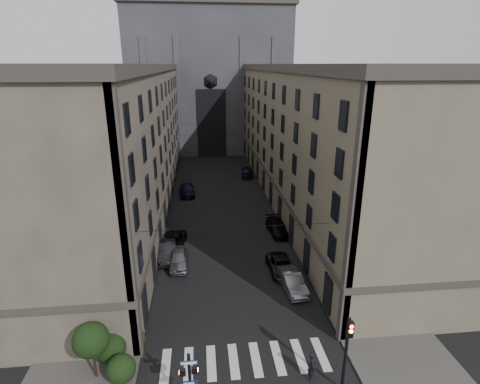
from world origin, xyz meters
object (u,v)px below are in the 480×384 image
object	(u,v)px
car_right_midfar	(278,227)
car_right_far	(247,172)
car_left_midfar	(173,241)
car_right_near	(292,281)
pedestrian_signal_left	(190,379)
traffic_light_right	(347,347)
car_left_far	(187,190)
car_right_midnear	(281,266)
gothic_tower	(209,69)
car_left_midnear	(167,251)
car_left_near	(179,259)
pedestrian	(312,366)

from	to	relation	value
car_right_midfar	car_right_far	bearing A→B (deg)	86.78
car_left_midfar	car_right_near	size ratio (longest dim) A/B	1.09
pedestrian_signal_left	traffic_light_right	bearing A→B (deg)	2.64
traffic_light_right	car_right_far	bearing A→B (deg)	90.09
car_left_midfar	car_left_far	distance (m)	17.27
pedestrian_signal_left	car_right_near	world-z (taller)	pedestrian_signal_left
car_right_near	car_right_midfar	xyz separation A→B (m)	(1.07, 11.55, -0.03)
car_left_midfar	car_right_midnear	distance (m)	12.22
car_right_near	car_right_midfar	bearing A→B (deg)	79.51
gothic_tower	car_right_midnear	size ratio (longest dim) A/B	11.96
car_left_midnear	car_left_far	world-z (taller)	car_left_midnear
traffic_light_right	car_right_near	distance (m)	11.27
pedestrian_signal_left	car_right_far	size ratio (longest dim) A/B	0.83
car_left_near	pedestrian	xyz separation A→B (m)	(8.95, -14.96, 0.23)
car_left_midnear	car_left_midfar	xyz separation A→B (m)	(0.46, 2.37, -0.11)
pedestrian_signal_left	car_left_near	world-z (taller)	pedestrian_signal_left
car_left_midnear	pedestrian	distance (m)	19.53
traffic_light_right	pedestrian_signal_left	bearing A→B (deg)	-177.36
pedestrian_signal_left	car_left_far	xyz separation A→B (m)	(-1.19, 37.78, -1.55)
car_right_midfar	traffic_light_right	bearing A→B (deg)	-96.39
car_left_far	car_right_midnear	distance (m)	25.32
gothic_tower	car_left_near	distance (m)	59.70
car_left_midnear	car_right_near	bearing A→B (deg)	-35.35
car_right_midnear	pedestrian	distance (m)	12.83
car_left_midnear	pedestrian	size ratio (longest dim) A/B	2.47
car_left_midfar	car_right_midfar	distance (m)	12.18
car_right_near	car_right_midnear	size ratio (longest dim) A/B	0.96
gothic_tower	pedestrian_signal_left	distance (m)	75.15
car_left_midfar	car_right_midnear	xyz separation A→B (m)	(10.50, -6.24, -0.03)
car_left_midnear	pedestrian	world-z (taller)	pedestrian
car_left_midnear	car_right_far	world-z (taller)	same
car_right_midfar	car_left_near	bearing A→B (deg)	-154.71
gothic_tower	car_left_near	size ratio (longest dim) A/B	12.75
traffic_light_right	car_right_midnear	distance (m)	14.15
car_left_near	car_left_far	xyz separation A→B (m)	(0.27, 21.32, -0.00)
gothic_tower	car_right_midfar	distance (m)	53.67
car_left_far	car_right_far	distance (m)	13.37
car_left_midfar	car_left_far	xyz separation A→B (m)	(1.03, 17.24, 0.07)
car_left_far	car_left_near	bearing A→B (deg)	-94.31
traffic_light_right	pedestrian	xyz separation A→B (m)	(-1.63, 1.08, -2.28)
car_left_midfar	car_right_near	bearing A→B (deg)	-33.50
car_left_midfar	car_right_midfar	xyz separation A→B (m)	(11.94, 2.41, 0.03)
gothic_tower	car_right_midfar	world-z (taller)	gothic_tower
traffic_light_right	car_left_near	xyz separation A→B (m)	(-10.58, 16.04, -2.51)
gothic_tower	traffic_light_right	xyz separation A→B (m)	(5.60, -73.04, -14.51)
gothic_tower	car_right_far	xyz separation A→B (m)	(5.53, -27.08, -16.98)
pedestrian_signal_left	car_left_far	size ratio (longest dim) A/B	0.75
pedestrian_signal_left	car_left_midfar	world-z (taller)	pedestrian_signal_left
car_left_near	car_right_midfar	bearing A→B (deg)	28.47
gothic_tower	car_right_midnear	distance (m)	61.77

